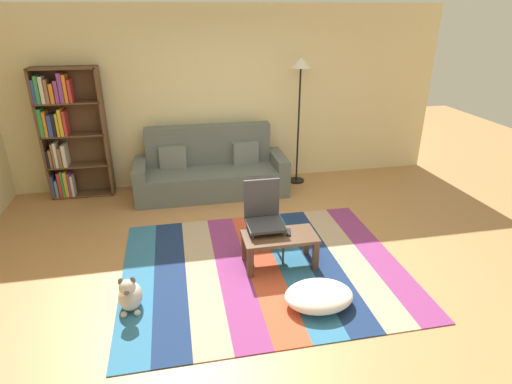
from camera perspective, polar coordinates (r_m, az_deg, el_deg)
ground_plane at (r=4.84m, az=1.18°, el=-9.01°), size 14.00×14.00×0.00m
back_wall at (r=6.71m, az=-3.53°, el=12.77°), size 6.80×0.10×2.70m
rug at (r=4.68m, az=0.99°, el=-10.22°), size 3.02×2.45×0.01m
couch at (r=6.43m, az=-6.14°, el=2.81°), size 2.26×0.80×1.00m
bookshelf at (r=6.67m, az=-24.49°, el=7.34°), size 0.90×0.28×1.89m
coffee_table at (r=4.58m, az=3.25°, el=-6.68°), size 0.80×0.41×0.36m
pouf at (r=4.15m, az=8.55°, el=-13.81°), size 0.66×0.51×0.19m
dog at (r=4.20m, az=-16.80°, el=-13.25°), size 0.22×0.35×0.40m
standing_lamp at (r=6.52m, az=6.05°, el=14.90°), size 0.32×0.32×1.96m
tv_remote at (r=4.59m, az=4.45°, el=-5.49°), size 0.08×0.16×0.02m
folding_chair at (r=4.65m, az=1.01°, el=-2.89°), size 0.40×0.40×0.90m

